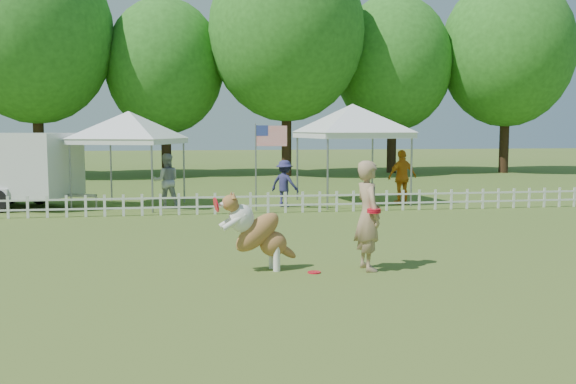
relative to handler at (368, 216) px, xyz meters
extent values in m
plane|color=#3A601E|center=(-0.99, 0.53, -0.93)|extent=(120.00, 120.00, 0.00)
imported|color=#A08060|center=(0.00, 0.00, 0.00)|extent=(0.51, 0.72, 1.87)
cylinder|color=red|center=(-0.95, -0.10, -0.92)|extent=(0.25, 0.25, 0.02)
imported|color=#9E9DA3|center=(-3.62, 9.18, -0.11)|extent=(0.85, 0.69, 1.65)
imported|color=navy|center=(-0.05, 8.89, -0.22)|extent=(1.05, 1.00, 1.43)
imported|color=orange|center=(3.73, 8.98, -0.07)|extent=(1.08, 0.66, 1.73)
camera|label=1|loc=(-3.05, -10.40, 1.47)|focal=40.00mm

